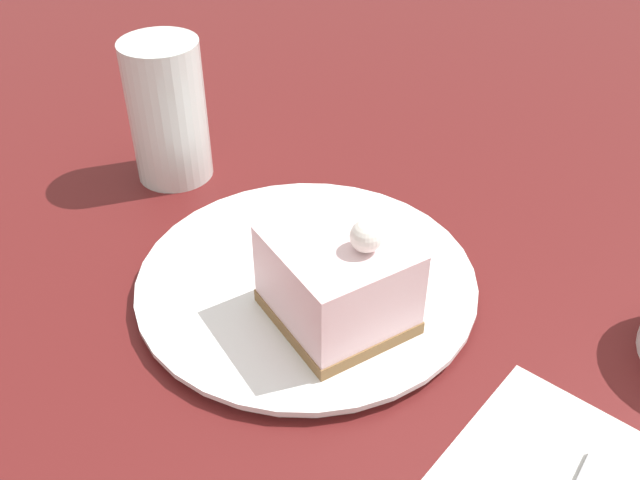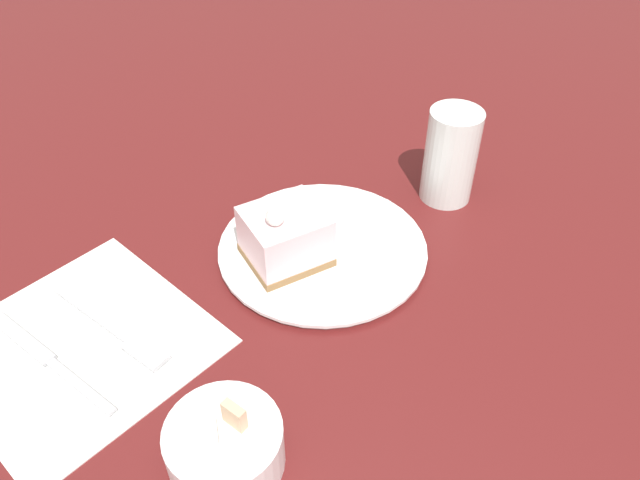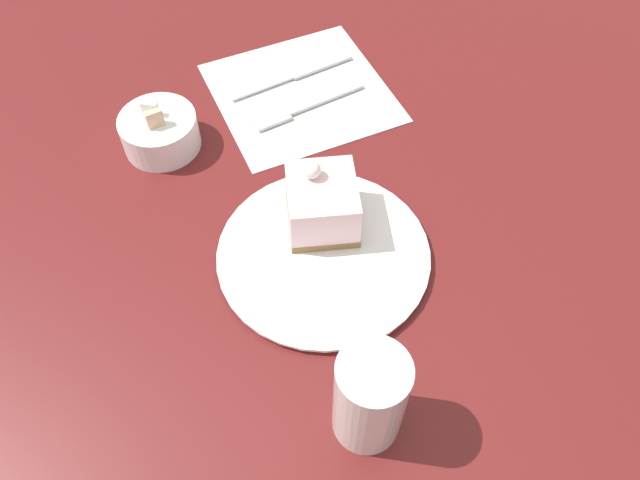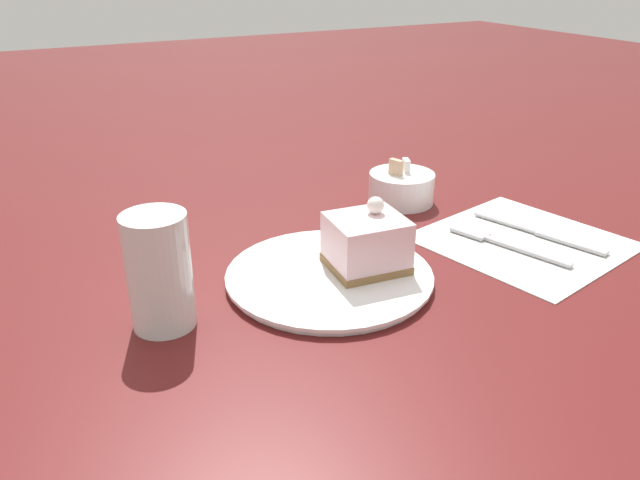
{
  "view_description": "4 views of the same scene",
  "coord_description": "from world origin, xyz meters",
  "px_view_note": "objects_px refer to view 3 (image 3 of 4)",
  "views": [
    {
      "loc": [
        0.29,
        -0.25,
        0.32
      ],
      "look_at": [
        0.01,
        -0.04,
        0.05
      ],
      "focal_mm": 40.0,
      "sensor_mm": 36.0,
      "label": 1
    },
    {
      "loc": [
        0.29,
        0.37,
        0.47
      ],
      "look_at": [
        0.01,
        -0.02,
        0.04
      ],
      "focal_mm": 35.0,
      "sensor_mm": 36.0,
      "label": 2
    },
    {
      "loc": [
        -0.37,
        0.04,
        0.56
      ],
      "look_at": [
        -0.02,
        -0.03,
        0.06
      ],
      "focal_mm": 35.0,
      "sensor_mm": 36.0,
      "label": 3
    },
    {
      "loc": [
        -0.29,
        -0.57,
        0.33
      ],
      "look_at": [
        -0.01,
        -0.03,
        0.05
      ],
      "focal_mm": 35.0,
      "sensor_mm": 36.0,
      "label": 4
    }
  ],
  "objects_px": {
    "fork": "(300,109)",
    "cake_slice": "(322,203)",
    "sugar_bowl": "(160,132)",
    "drinking_glass": "(370,398)",
    "plate": "(323,252)",
    "knife": "(303,72)"
  },
  "relations": [
    {
      "from": "plate",
      "to": "fork",
      "type": "xyz_separation_m",
      "value": [
        0.23,
        -0.02,
        -0.0
      ]
    },
    {
      "from": "cake_slice",
      "to": "knife",
      "type": "height_order",
      "value": "cake_slice"
    },
    {
      "from": "fork",
      "to": "cake_slice",
      "type": "bearing_deg",
      "value": 158.93
    },
    {
      "from": "fork",
      "to": "sugar_bowl",
      "type": "distance_m",
      "value": 0.18
    },
    {
      "from": "knife",
      "to": "sugar_bowl",
      "type": "bearing_deg",
      "value": 97.74
    },
    {
      "from": "sugar_bowl",
      "to": "drinking_glass",
      "type": "xyz_separation_m",
      "value": [
        -0.39,
        -0.16,
        0.04
      ]
    },
    {
      "from": "knife",
      "to": "plate",
      "type": "bearing_deg",
      "value": 155.38
    },
    {
      "from": "cake_slice",
      "to": "plate",
      "type": "bearing_deg",
      "value": 175.03
    },
    {
      "from": "fork",
      "to": "knife",
      "type": "distance_m",
      "value": 0.07
    },
    {
      "from": "cake_slice",
      "to": "fork",
      "type": "distance_m",
      "value": 0.19
    },
    {
      "from": "knife",
      "to": "sugar_bowl",
      "type": "height_order",
      "value": "sugar_bowl"
    },
    {
      "from": "sugar_bowl",
      "to": "drinking_glass",
      "type": "bearing_deg",
      "value": -157.83
    },
    {
      "from": "fork",
      "to": "drinking_glass",
      "type": "bearing_deg",
      "value": 159.8
    },
    {
      "from": "fork",
      "to": "sugar_bowl",
      "type": "xyz_separation_m",
      "value": [
        -0.02,
        0.18,
        0.02
      ]
    },
    {
      "from": "knife",
      "to": "sugar_bowl",
      "type": "relative_size",
      "value": 1.88
    },
    {
      "from": "fork",
      "to": "sugar_bowl",
      "type": "bearing_deg",
      "value": 79.92
    },
    {
      "from": "cake_slice",
      "to": "knife",
      "type": "bearing_deg",
      "value": -0.63
    },
    {
      "from": "plate",
      "to": "drinking_glass",
      "type": "height_order",
      "value": "drinking_glass"
    },
    {
      "from": "fork",
      "to": "knife",
      "type": "bearing_deg",
      "value": -31.86
    },
    {
      "from": "plate",
      "to": "drinking_glass",
      "type": "relative_size",
      "value": 1.98
    },
    {
      "from": "plate",
      "to": "knife",
      "type": "bearing_deg",
      "value": -6.97
    },
    {
      "from": "fork",
      "to": "sugar_bowl",
      "type": "height_order",
      "value": "sugar_bowl"
    }
  ]
}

